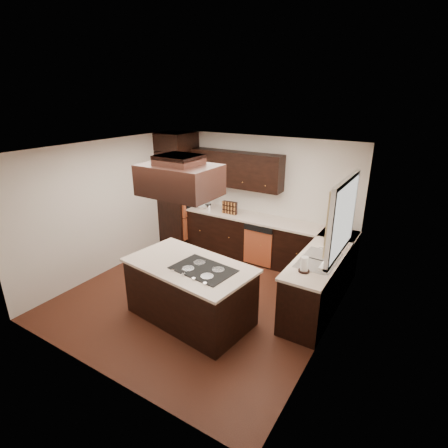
{
  "coord_description": "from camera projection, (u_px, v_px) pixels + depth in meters",
  "views": [
    {
      "loc": [
        3.06,
        -4.2,
        3.27
      ],
      "look_at": [
        0.1,
        0.6,
        1.15
      ],
      "focal_mm": 28.0,
      "sensor_mm": 36.0,
      "label": 1
    }
  ],
  "objects": [
    {
      "name": "floor",
      "position": [
        201.0,
        296.0,
        6.01
      ],
      "size": [
        4.2,
        4.2,
        0.02
      ],
      "primitive_type": "cube",
      "color": "#5D2C1A",
      "rests_on": "ground"
    },
    {
      "name": "ceiling",
      "position": [
        197.0,
        148.0,
        5.12
      ],
      "size": [
        4.2,
        4.2,
        0.02
      ],
      "primitive_type": "cube",
      "color": "silver",
      "rests_on": "ground"
    },
    {
      "name": "wall_back",
      "position": [
        258.0,
        197.0,
        7.25
      ],
      "size": [
        4.2,
        0.02,
        2.5
      ],
      "primitive_type": "cube",
      "color": "beige",
      "rests_on": "ground"
    },
    {
      "name": "wall_front",
      "position": [
        89.0,
        287.0,
        3.88
      ],
      "size": [
        4.2,
        0.02,
        2.5
      ],
      "primitive_type": "cube",
      "color": "beige",
      "rests_on": "ground"
    },
    {
      "name": "wall_left",
      "position": [
        108.0,
        207.0,
        6.6
      ],
      "size": [
        0.02,
        4.2,
        2.5
      ],
      "primitive_type": "cube",
      "color": "beige",
      "rests_on": "ground"
    },
    {
      "name": "wall_right",
      "position": [
        331.0,
        259.0,
        4.53
      ],
      "size": [
        0.02,
        4.2,
        2.5
      ],
      "primitive_type": "cube",
      "color": "beige",
      "rests_on": "ground"
    },
    {
      "name": "oven_column",
      "position": [
        179.0,
        198.0,
        7.86
      ],
      "size": [
        0.65,
        0.75,
        2.12
      ],
      "primitive_type": "cube",
      "color": "black",
      "rests_on": "floor"
    },
    {
      "name": "wall_oven_face",
      "position": [
        191.0,
        197.0,
        7.67
      ],
      "size": [
        0.05,
        0.62,
        0.78
      ],
      "primitive_type": "cube",
      "color": "#BB542F",
      "rests_on": "oven_column"
    },
    {
      "name": "base_cabinets_back",
      "position": [
        252.0,
        238.0,
        7.27
      ],
      "size": [
        2.93,
        0.6,
        0.88
      ],
      "primitive_type": "cube",
      "color": "black",
      "rests_on": "floor"
    },
    {
      "name": "base_cabinets_right",
      "position": [
        322.0,
        279.0,
        5.68
      ],
      "size": [
        0.6,
        2.4,
        0.88
      ],
      "primitive_type": "cube",
      "color": "black",
      "rests_on": "floor"
    },
    {
      "name": "countertop_back",
      "position": [
        252.0,
        217.0,
        7.09
      ],
      "size": [
        2.93,
        0.63,
        0.04
      ],
      "primitive_type": "cube",
      "color": "beige",
      "rests_on": "base_cabinets_back"
    },
    {
      "name": "countertop_right",
      "position": [
        324.0,
        253.0,
        5.53
      ],
      "size": [
        0.63,
        2.4,
        0.04
      ],
      "primitive_type": "cube",
      "color": "beige",
      "rests_on": "base_cabinets_right"
    },
    {
      "name": "upper_cabinets",
      "position": [
        236.0,
        169.0,
        7.12
      ],
      "size": [
        2.0,
        0.34,
        0.72
      ],
      "primitive_type": "cube",
      "color": "black",
      "rests_on": "wall_back"
    },
    {
      "name": "dishwasher_front",
      "position": [
        258.0,
        248.0,
        6.9
      ],
      "size": [
        0.6,
        0.05,
        0.72
      ],
      "primitive_type": "cube",
      "color": "#BB542F",
      "rests_on": "floor"
    },
    {
      "name": "window_frame",
      "position": [
        343.0,
        218.0,
        4.85
      ],
      "size": [
        0.06,
        1.32,
        1.12
      ],
      "primitive_type": "cube",
      "color": "white",
      "rests_on": "wall_right"
    },
    {
      "name": "window_pane",
      "position": [
        345.0,
        218.0,
        4.83
      ],
      "size": [
        0.0,
        1.2,
        1.0
      ],
      "primitive_type": "cube",
      "color": "white",
      "rests_on": "wall_right"
    },
    {
      "name": "curtain_left",
      "position": [
        330.0,
        222.0,
        4.52
      ],
      "size": [
        0.02,
        0.34,
        0.9
      ],
      "primitive_type": "cube",
      "color": "beige",
      "rests_on": "wall_right"
    },
    {
      "name": "curtain_right",
      "position": [
        346.0,
        206.0,
        5.19
      ],
      "size": [
        0.02,
        0.34,
        0.9
      ],
      "primitive_type": "cube",
      "color": "beige",
      "rests_on": "wall_right"
    },
    {
      "name": "sink_rim",
      "position": [
        319.0,
        260.0,
        5.23
      ],
      "size": [
        0.52,
        0.84,
        0.01
      ],
      "primitive_type": "cube",
      "color": "silver",
      "rests_on": "countertop_right"
    },
    {
      "name": "island",
      "position": [
        190.0,
        292.0,
        5.29
      ],
      "size": [
        1.94,
        1.21,
        0.88
      ],
      "primitive_type": "cube",
      "rotation": [
        0.0,
        0.0,
        -0.12
      ],
      "color": "black",
      "rests_on": "floor"
    },
    {
      "name": "island_top",
      "position": [
        189.0,
        265.0,
        5.13
      ],
      "size": [
        2.01,
        1.29,
        0.04
      ],
      "primitive_type": "cube",
      "rotation": [
        0.0,
        0.0,
        -0.12
      ],
      "color": "beige",
      "rests_on": "island"
    },
    {
      "name": "cooktop",
      "position": [
        203.0,
        269.0,
        4.96
      ],
      "size": [
        0.93,
        0.68,
        0.01
      ],
      "primitive_type": "cube",
      "rotation": [
        0.0,
        0.0,
        -0.12
      ],
      "color": "black",
      "rests_on": "island_top"
    },
    {
      "name": "range_hood",
      "position": [
        180.0,
        180.0,
        4.76
      ],
      "size": [
        1.05,
        0.72,
        0.42
      ],
      "primitive_type": "cube",
      "color": "black",
      "rests_on": "ceiling"
    },
    {
      "name": "hood_duct",
      "position": [
        179.0,
        160.0,
        4.66
      ],
      "size": [
        0.55,
        0.5,
        0.13
      ],
      "primitive_type": "cube",
      "color": "black",
      "rests_on": "ceiling"
    },
    {
      "name": "blender_base",
      "position": [
        208.0,
        207.0,
        7.52
      ],
      "size": [
        0.15,
        0.15,
        0.1
      ],
      "primitive_type": "cylinder",
      "color": "silver",
      "rests_on": "countertop_back"
    },
    {
      "name": "blender_pitcher",
      "position": [
        208.0,
        199.0,
        7.45
      ],
      "size": [
        0.13,
        0.13,
        0.26
      ],
      "primitive_type": "cone",
      "color": "silver",
      "rests_on": "blender_base"
    },
    {
      "name": "spice_rack",
      "position": [
        230.0,
        208.0,
        7.21
      ],
      "size": [
        0.32,
        0.11,
        0.26
      ],
      "primitive_type": "cube",
      "rotation": [
        0.0,
        0.0,
        0.09
      ],
      "color": "black",
      "rests_on": "countertop_back"
    },
    {
      "name": "mixing_bowl",
      "position": [
        203.0,
        206.0,
        7.61
      ],
      "size": [
        0.33,
        0.33,
        0.07
      ],
      "primitive_type": "imported",
      "rotation": [
        0.0,
        0.0,
        0.12
      ],
      "color": "white",
      "rests_on": "countertop_back"
    },
    {
      "name": "soap_bottle",
      "position": [
        329.0,
        240.0,
        5.66
      ],
      "size": [
        0.12,
        0.12,
        0.22
      ],
      "primitive_type": "imported",
      "rotation": [
        0.0,
        0.0,
        -0.26
      ],
      "color": "white",
      "rests_on": "countertop_right"
    },
    {
      "name": "paper_towel",
      "position": [
        304.0,
        264.0,
        4.86
      ],
      "size": [
        0.13,
        0.13,
        0.23
      ],
      "primitive_type": "cylinder",
      "rotation": [
        0.0,
        0.0,
        0.34
      ],
      "color": "white",
      "rests_on": "countertop_right"
    }
  ]
}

